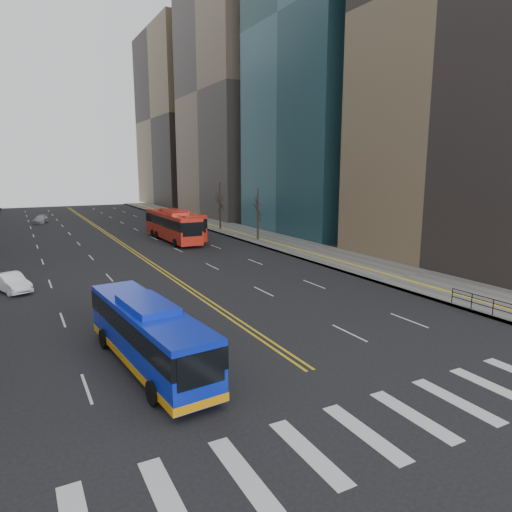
% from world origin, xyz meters
% --- Properties ---
extents(ground, '(220.00, 220.00, 0.00)m').
position_xyz_m(ground, '(0.00, 0.00, 0.00)').
color(ground, black).
extents(sidewalk_right, '(7.00, 130.00, 0.15)m').
position_xyz_m(sidewalk_right, '(17.50, 45.00, 0.07)').
color(sidewalk_right, slate).
rests_on(sidewalk_right, ground).
extents(crosswalk, '(26.70, 4.00, 0.01)m').
position_xyz_m(crosswalk, '(0.00, 0.00, 0.01)').
color(crosswalk, silver).
rests_on(crosswalk, ground).
extents(centerline, '(0.55, 100.00, 0.01)m').
position_xyz_m(centerline, '(0.00, 55.00, 0.01)').
color(centerline, gold).
rests_on(centerline, ground).
extents(office_towers, '(83.00, 134.00, 58.00)m').
position_xyz_m(office_towers, '(0.12, 68.51, 23.92)').
color(office_towers, '#97979A').
rests_on(office_towers, ground).
extents(pedestrian_railing, '(0.06, 6.06, 1.02)m').
position_xyz_m(pedestrian_railing, '(14.30, 6.00, 0.82)').
color(pedestrian_railing, black).
rests_on(pedestrian_railing, sidewalk_right).
extents(street_trees, '(35.20, 47.20, 7.60)m').
position_xyz_m(street_trees, '(-7.18, 34.55, 4.87)').
color(street_trees, '#31241E').
rests_on(street_trees, ground).
extents(blue_bus, '(3.32, 10.97, 3.18)m').
position_xyz_m(blue_bus, '(-6.37, 8.89, 1.66)').
color(blue_bus, '#0C24C1').
rests_on(blue_bus, ground).
extents(red_bus_near, '(4.34, 12.59, 3.88)m').
position_xyz_m(red_bus_near, '(6.88, 45.78, 2.15)').
color(red_bus_near, red).
rests_on(red_bus_near, ground).
extents(red_bus_far, '(3.07, 12.06, 3.80)m').
position_xyz_m(red_bus_far, '(6.34, 43.76, 2.11)').
color(red_bus_far, red).
rests_on(red_bus_far, ground).
extents(car_white, '(2.91, 4.51, 1.40)m').
position_xyz_m(car_white, '(-12.01, 26.79, 0.70)').
color(car_white, white).
rests_on(car_white, ground).
extents(car_dark_mid, '(2.10, 4.13, 1.35)m').
position_xyz_m(car_dark_mid, '(12.50, 58.25, 0.67)').
color(car_dark_mid, black).
rests_on(car_dark_mid, ground).
extents(car_silver, '(2.92, 4.65, 1.26)m').
position_xyz_m(car_silver, '(-7.50, 74.01, 0.63)').
color(car_silver, '#99989D').
rests_on(car_silver, ground).
extents(car_dark_far, '(3.83, 5.09, 1.29)m').
position_xyz_m(car_dark_far, '(12.50, 65.07, 0.64)').
color(car_dark_far, black).
rests_on(car_dark_far, ground).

